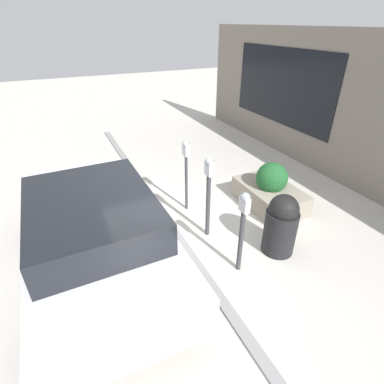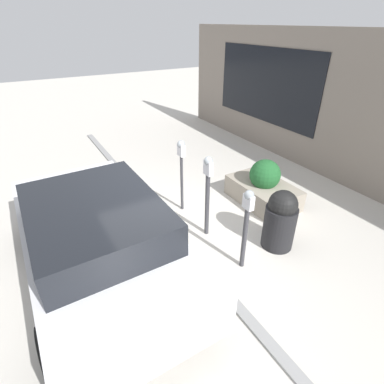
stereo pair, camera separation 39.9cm
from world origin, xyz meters
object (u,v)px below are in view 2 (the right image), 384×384
Objects in this scene: parked_car_front at (97,236)px; trash_bin at (280,220)px; planter_box at (263,187)px; parking_meter_nearest at (247,219)px; parking_meter_middle at (181,161)px; parking_meter_second at (208,186)px.

parked_car_front is 3.88× the size of trash_bin.
planter_box is at bearing -84.97° from parked_car_front.
trash_bin is at bearing -83.48° from parking_meter_nearest.
planter_box is at bearing -111.04° from parking_meter_middle.
trash_bin is (-1.91, -0.89, -0.57)m from parking_meter_middle.
parking_meter_second reaches higher than parked_car_front.
parking_meter_nearest is 2.25m from parked_car_front.
parked_car_front is at bearing 72.90° from trash_bin.
trash_bin is (-0.89, -2.88, -0.19)m from parked_car_front.
parking_meter_middle reaches higher than trash_bin.
parking_meter_second is at bearing 1.85° from parking_meter_nearest.
parking_meter_middle is at bearing -63.71° from parked_car_front.
parking_meter_nearest reaches higher than parked_car_front.
parking_meter_nearest is at bearing -178.15° from parking_meter_second.
trash_bin is (-1.26, 0.78, 0.19)m from planter_box.
parking_meter_nearest is at bearing 129.53° from planter_box.
planter_box is (0.34, -1.69, -0.67)m from parking_meter_second.
parked_car_front is at bearing 91.21° from parking_meter_second.
parked_car_front reaches higher than trash_bin.
parking_meter_nearest is 1.29× the size of trash_bin.
parked_car_front reaches higher than planter_box.
trash_bin is at bearing 148.25° from planter_box.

